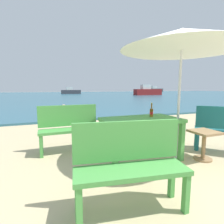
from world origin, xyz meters
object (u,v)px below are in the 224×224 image
at_px(patio_umbrella, 182,40).
at_px(boat_tanker, 71,91).
at_px(bench_green_right, 130,160).
at_px(bench_green_left, 69,125).
at_px(boat_sailboat, 155,90).
at_px(beer_bottle_amber, 151,112).
at_px(boat_cargo_ship, 147,91).
at_px(side_table_wood, 204,141).
at_px(picnic_table_green, 141,124).
at_px(swimmer_person, 64,110).

height_order(patio_umbrella, boat_tanker, patio_umbrella).
height_order(patio_umbrella, bench_green_right, patio_umbrella).
relative_size(bench_green_left, boat_tanker, 0.31).
bearing_deg(boat_sailboat, bench_green_right, -124.87).
distance_m(patio_umbrella, boat_sailboat, 53.01).
xyz_separation_m(bench_green_right, boat_tanker, (4.21, 35.19, 0.04)).
height_order(boat_sailboat, boat_tanker, boat_sailboat).
bearing_deg(bench_green_left, beer_bottle_amber, -29.23).
bearing_deg(bench_green_right, boat_cargo_ship, 57.39).
relative_size(side_table_wood, boat_sailboat, 0.11).
height_order(boat_cargo_ship, boat_sailboat, boat_sailboat).
relative_size(picnic_table_green, boat_sailboat, 0.28).
relative_size(beer_bottle_amber, boat_tanker, 0.07).
distance_m(picnic_table_green, beer_bottle_amber, 0.36).
xyz_separation_m(beer_bottle_amber, boat_sailboat, (30.08, 43.48, -0.13)).
height_order(bench_green_right, swimmer_person, bench_green_right).
relative_size(side_table_wood, boat_tanker, 0.14).
distance_m(bench_green_left, swimmer_person, 5.32).
height_order(bench_green_right, boat_sailboat, boat_sailboat).
height_order(side_table_wood, boat_tanker, boat_tanker).
distance_m(beer_bottle_amber, bench_green_right, 1.66).
bearing_deg(boat_sailboat, boat_tanker, -160.54).
relative_size(side_table_wood, bench_green_left, 0.45).
bearing_deg(bench_green_right, bench_green_left, 100.46).
bearing_deg(picnic_table_green, bench_green_right, -124.98).
height_order(beer_bottle_amber, side_table_wood, beer_bottle_amber).
height_order(beer_bottle_amber, swimmer_person, beer_bottle_amber).
distance_m(bench_green_left, boat_sailboat, 53.06).
xyz_separation_m(picnic_table_green, patio_umbrella, (0.60, -0.26, 1.47)).
xyz_separation_m(patio_umbrella, boat_tanker, (2.81, 34.32, -1.53)).
relative_size(picnic_table_green, beer_bottle_amber, 5.28).
bearing_deg(boat_sailboat, side_table_wood, -123.65).
bearing_deg(bench_green_right, boat_tanker, 83.19).
height_order(picnic_table_green, boat_tanker, boat_tanker).
xyz_separation_m(bench_green_left, swimmer_person, (0.41, 5.29, -0.30)).
relative_size(boat_cargo_ship, boat_tanker, 1.27).
bearing_deg(bench_green_left, boat_cargo_ship, 54.48).
bearing_deg(bench_green_left, swimmer_person, 85.55).
relative_size(swimmer_person, boat_sailboat, 0.08).
relative_size(beer_bottle_amber, boat_sailboat, 0.05).
distance_m(patio_umbrella, bench_green_left, 2.65).
height_order(beer_bottle_amber, bench_green_left, beer_bottle_amber).
distance_m(side_table_wood, boat_tanker, 34.60).
bearing_deg(picnic_table_green, bench_green_left, 142.18).
distance_m(patio_umbrella, swimmer_person, 6.87).
xyz_separation_m(bench_green_right, boat_sailboat, (31.16, 44.72, 0.18)).
bearing_deg(picnic_table_green, beer_bottle_amber, 19.06).
distance_m(bench_green_right, boat_tanker, 35.44).
height_order(beer_bottle_amber, boat_cargo_ship, boat_cargo_ship).
bearing_deg(side_table_wood, bench_green_left, 148.43).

